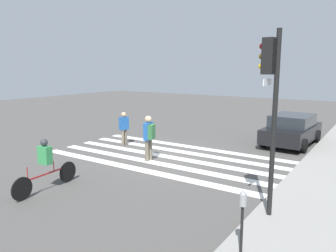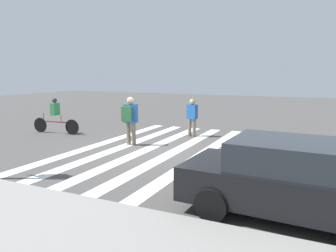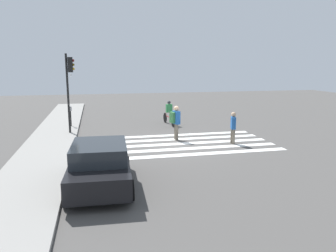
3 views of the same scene
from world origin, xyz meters
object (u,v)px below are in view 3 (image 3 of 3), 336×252
Objects in this scene: car_parked_far_curb at (100,165)px; parking_meter at (71,112)px; pedestrian_child_with_backpack at (175,120)px; cyclist_far_lane at (169,112)px; traffic_light at (69,79)px; pedestrian_adult_blue_shirt at (233,126)px.

parking_meter is at bearing 11.29° from car_parked_far_curb.
cyclist_far_lane is (4.40, -0.64, -0.22)m from pedestrian_child_with_backpack.
traffic_light is 1.89× the size of cyclist_far_lane.
traffic_light is 3.00m from parking_meter.
traffic_light reaches higher than car_parked_far_curb.
traffic_light is 9.45m from pedestrian_adult_blue_shirt.
car_parked_far_curb is (-10.59, 4.76, -0.11)m from cyclist_far_lane.
pedestrian_child_with_backpack is 1.12× the size of pedestrian_adult_blue_shirt.
pedestrian_child_with_backpack is at bearing 166.20° from cyclist_far_lane.
pedestrian_adult_blue_shirt is (-1.51, -2.67, -0.15)m from pedestrian_child_with_backpack.
pedestrian_adult_blue_shirt is 0.39× the size of car_parked_far_curb.
car_parked_far_curb is (-8.76, -1.43, -2.48)m from traffic_light.
parking_meter is 7.36m from pedestrian_child_with_backpack.
parking_meter is at bearing 82.61° from cyclist_far_lane.
pedestrian_child_with_backpack reaches higher than cyclist_far_lane.
pedestrian_child_with_backpack is 0.76× the size of cyclist_far_lane.
pedestrian_adult_blue_shirt is at bearing 46.38° from pedestrian_child_with_backpack.
car_parked_far_curb reaches higher than parking_meter.
traffic_light is at bearing -174.73° from parking_meter.
pedestrian_adult_blue_shirt is (-6.13, -8.40, -0.13)m from parking_meter.
car_parked_far_curb is at bearing 139.25° from pedestrian_adult_blue_shirt.
pedestrian_adult_blue_shirt is (-4.08, -8.21, -2.31)m from traffic_light.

